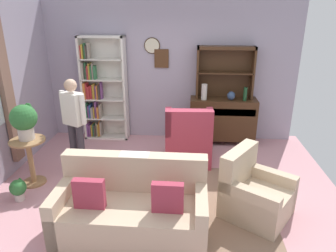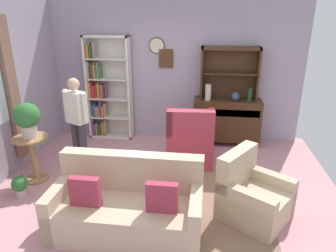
# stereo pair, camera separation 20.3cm
# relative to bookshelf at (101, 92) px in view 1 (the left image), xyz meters

# --- Properties ---
(ground_plane) EXTENTS (5.40, 4.60, 0.02)m
(ground_plane) POSITION_rel_bookshelf_xyz_m (1.41, -1.94, -1.01)
(ground_plane) COLOR #C68C93
(wall_back) EXTENTS (5.00, 0.09, 2.80)m
(wall_back) POSITION_rel_bookshelf_xyz_m (1.41, 0.19, 0.41)
(wall_back) COLOR #A399AD
(wall_back) RESTS_ON ground_plane
(area_rug) EXTENTS (2.73, 2.02, 0.01)m
(area_rug) POSITION_rel_bookshelf_xyz_m (1.61, -2.24, -0.99)
(area_rug) COLOR #846651
(area_rug) RESTS_ON ground_plane
(bookshelf) EXTENTS (0.90, 0.30, 2.10)m
(bookshelf) POSITION_rel_bookshelf_xyz_m (0.00, 0.00, 0.00)
(bookshelf) COLOR silver
(bookshelf) RESTS_ON ground_plane
(sideboard) EXTENTS (1.30, 0.45, 0.92)m
(sideboard) POSITION_rel_bookshelf_xyz_m (2.48, -0.08, -0.49)
(sideboard) COLOR #422816
(sideboard) RESTS_ON ground_plane
(sideboard_hutch) EXTENTS (1.10, 0.26, 1.00)m
(sideboard_hutch) POSITION_rel_bookshelf_xyz_m (2.48, 0.03, 0.56)
(sideboard_hutch) COLOR #422816
(sideboard_hutch) RESTS_ON sideboard
(vase_tall) EXTENTS (0.11, 0.11, 0.31)m
(vase_tall) POSITION_rel_bookshelf_xyz_m (2.09, -0.16, 0.08)
(vase_tall) COLOR beige
(vase_tall) RESTS_ON sideboard
(vase_round) EXTENTS (0.15, 0.15, 0.17)m
(vase_round) POSITION_rel_bookshelf_xyz_m (2.61, -0.15, 0.01)
(vase_round) COLOR #33476B
(vase_round) RESTS_ON sideboard
(bottle_wine) EXTENTS (0.07, 0.07, 0.26)m
(bottle_wine) POSITION_rel_bookshelf_xyz_m (2.87, -0.17, 0.05)
(bottle_wine) COLOR #194223
(bottle_wine) RESTS_ON sideboard
(couch_floral) EXTENTS (1.81, 0.86, 0.90)m
(couch_floral) POSITION_rel_bookshelf_xyz_m (1.16, -2.90, -0.69)
(couch_floral) COLOR #C6AD8E
(couch_floral) RESTS_ON ground_plane
(armchair_floral) EXTENTS (1.07, 1.06, 0.88)m
(armchair_floral) POSITION_rel_bookshelf_xyz_m (2.71, -2.46, -0.71)
(armchair_floral) COLOR #C6AD8E
(armchair_floral) RESTS_ON ground_plane
(wingback_chair) EXTENTS (0.83, 0.85, 1.05)m
(wingback_chair) POSITION_rel_bookshelf_xyz_m (1.81, -1.05, -0.61)
(wingback_chair) COLOR #A33347
(wingback_chair) RESTS_ON ground_plane
(plant_stand) EXTENTS (0.52, 0.52, 0.74)m
(plant_stand) POSITION_rel_bookshelf_xyz_m (-0.59, -1.93, -0.54)
(plant_stand) COLOR #997047
(plant_stand) RESTS_ON ground_plane
(potted_plant_large) EXTENTS (0.39, 0.39, 0.54)m
(potted_plant_large) POSITION_rel_bookshelf_xyz_m (-0.60, -1.90, 0.05)
(potted_plant_large) COLOR beige
(potted_plant_large) RESTS_ON plant_stand
(potted_plant_small) EXTENTS (0.23, 0.23, 0.32)m
(potted_plant_small) POSITION_rel_bookshelf_xyz_m (-0.58, -2.40, -0.81)
(potted_plant_small) COLOR beige
(potted_plant_small) RESTS_ON ground_plane
(person_reading) EXTENTS (0.50, 0.33, 1.56)m
(person_reading) POSITION_rel_bookshelf_xyz_m (-0.04, -1.42, -0.09)
(person_reading) COLOR #38333D
(person_reading) RESTS_ON ground_plane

